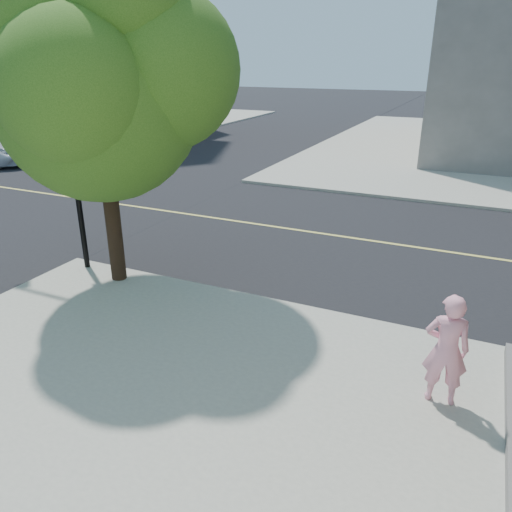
% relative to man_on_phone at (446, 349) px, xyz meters
% --- Properties ---
extents(ground, '(140.00, 140.00, 0.00)m').
position_rel_man_on_phone_xyz_m(ground, '(-7.54, 1.93, -0.95)').
color(ground, black).
rests_on(ground, ground).
extents(road_ew, '(140.00, 9.00, 0.01)m').
position_rel_man_on_phone_xyz_m(road_ew, '(-7.54, 6.43, -0.94)').
color(road_ew, black).
rests_on(road_ew, ground).
extents(sidewalk_nw, '(26.00, 25.00, 0.12)m').
position_rel_man_on_phone_xyz_m(sidewalk_nw, '(-30.54, 23.43, -0.89)').
color(sidewalk_nw, '#A4A292').
rests_on(sidewalk_nw, ground).
extents(church, '(15.20, 12.00, 14.40)m').
position_rel_man_on_phone_xyz_m(church, '(-27.54, 19.93, 6.23)').
color(church, maroon).
rests_on(church, sidewalk_nw).
extents(man_on_phone, '(0.65, 0.47, 1.66)m').
position_rel_man_on_phone_xyz_m(man_on_phone, '(0.00, 0.00, 0.00)').
color(man_on_phone, pink).
rests_on(man_on_phone, sidewalk_se).
extents(street_tree, '(4.94, 4.49, 6.55)m').
position_rel_man_on_phone_xyz_m(street_tree, '(-6.73, 1.44, 3.40)').
color(street_tree, black).
rests_on(street_tree, sidewalk_se).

